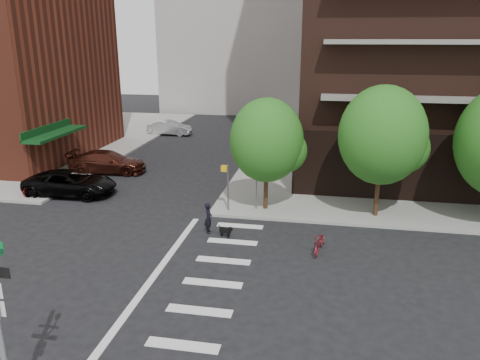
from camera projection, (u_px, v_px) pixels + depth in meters
name	position (u px, v px, depth m)	size (l,w,h in m)	color
ground	(141.00, 277.00, 19.14)	(120.00, 120.00, 0.00)	black
crosswalk	(193.00, 281.00, 18.75)	(3.85, 13.00, 0.01)	silver
tree_a	(267.00, 140.00, 25.25)	(4.00, 4.00, 5.90)	#301E11
tree_b	(382.00, 135.00, 24.06)	(4.50, 4.50, 6.65)	#301E11
pedestrian_signal	(234.00, 181.00, 25.64)	(2.18, 0.67, 2.60)	slate
fire_hydrant	(25.00, 190.00, 28.14)	(0.24, 0.24, 0.73)	#A50C0C
parked_car_black	(70.00, 183.00, 28.80)	(5.56, 2.56, 1.54)	black
parked_car_maroon	(108.00, 162.00, 33.61)	(5.46, 2.22, 1.58)	#3F1911
parked_car_silver	(170.00, 128.00, 46.64)	(4.34, 1.51, 1.43)	silver
scooter	(319.00, 242.00, 21.20)	(0.63, 1.81, 0.95)	maroon
dog_walker	(209.00, 218.00, 23.21)	(0.38, 0.57, 1.57)	black
dog	(226.00, 230.00, 22.80)	(0.68, 0.36, 0.57)	black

